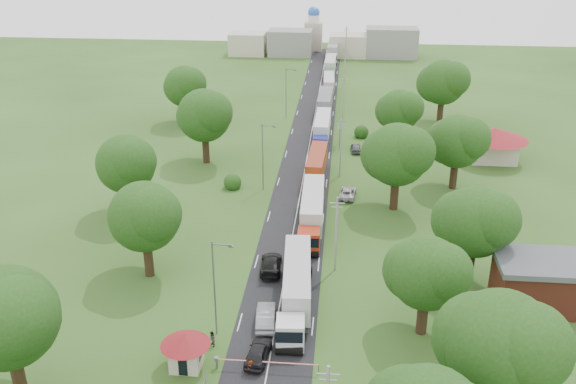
# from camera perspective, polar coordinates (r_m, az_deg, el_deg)

# --- Properties ---
(ground) EXTENTS (260.00, 260.00, 0.00)m
(ground) POSITION_cam_1_polar(r_m,az_deg,el_deg) (79.40, 0.35, -4.18)
(ground) COLOR #284316
(ground) RESTS_ON ground
(road) EXTENTS (8.00, 200.00, 0.04)m
(road) POSITION_cam_1_polar(r_m,az_deg,el_deg) (97.48, 1.37, 1.30)
(road) COLOR black
(road) RESTS_ON ground
(boom_barrier) EXTENTS (9.22, 0.35, 1.18)m
(boom_barrier) POSITION_cam_1_polar(r_m,az_deg,el_deg) (58.18, -3.23, -14.86)
(boom_barrier) COLOR slate
(boom_barrier) RESTS_ON ground
(guard_booth) EXTENTS (4.40, 4.40, 3.45)m
(guard_booth) POSITION_cam_1_polar(r_m,az_deg,el_deg) (58.43, -9.10, -13.40)
(guard_booth) COLOR beige
(guard_booth) RESTS_ON ground
(info_sign) EXTENTS (0.12, 3.10, 4.10)m
(info_sign) POSITION_cam_1_polar(r_m,az_deg,el_deg) (110.35, 4.64, 5.59)
(info_sign) COLOR slate
(info_sign) RESTS_ON ground
(pole_1) EXTENTS (1.60, 0.24, 9.00)m
(pole_1) POSITION_cam_1_polar(r_m,az_deg,el_deg) (70.80, 4.31, -3.65)
(pole_1) COLOR gray
(pole_1) RESTS_ON ground
(pole_2) EXTENTS (1.60, 0.24, 9.00)m
(pole_2) POSITION_cam_1_polar(r_m,az_deg,el_deg) (96.55, 4.70, 3.97)
(pole_2) COLOR gray
(pole_2) RESTS_ON ground
(pole_3) EXTENTS (1.60, 0.24, 9.00)m
(pole_3) POSITION_cam_1_polar(r_m,az_deg,el_deg) (123.29, 4.93, 8.34)
(pole_3) COLOR gray
(pole_3) RESTS_ON ground
(pole_4) EXTENTS (1.60, 0.24, 9.00)m
(pole_4) POSITION_cam_1_polar(r_m,az_deg,el_deg) (150.48, 5.07, 11.14)
(pole_4) COLOR gray
(pole_4) RESTS_ON ground
(pole_5) EXTENTS (1.60, 0.24, 9.00)m
(pole_5) POSITION_cam_1_polar(r_m,az_deg,el_deg) (177.93, 5.17, 13.08)
(pole_5) COLOR gray
(pole_5) RESTS_ON ground
(lamp_0) EXTENTS (2.03, 0.22, 10.00)m
(lamp_0) POSITION_cam_1_polar(r_m,az_deg,el_deg) (60.15, -6.44, -8.13)
(lamp_0) COLOR slate
(lamp_0) RESTS_ON ground
(lamp_1) EXTENTS (2.03, 0.22, 10.00)m
(lamp_1) POSITION_cam_1_polar(r_m,az_deg,el_deg) (91.32, -2.17, 3.44)
(lamp_1) COLOR slate
(lamp_1) RESTS_ON ground
(lamp_2) EXTENTS (2.03, 0.22, 10.00)m
(lamp_2) POSITION_cam_1_polar(r_m,az_deg,el_deg) (124.54, -0.11, 9.00)
(lamp_2) COLOR slate
(lamp_2) RESTS_ON ground
(tree_1) EXTENTS (9.60, 9.60, 12.05)m
(tree_1) POSITION_cam_1_polar(r_m,az_deg,el_deg) (51.07, 18.30, -12.65)
(tree_1) COLOR #382616
(tree_1) RESTS_ON ground
(tree_2) EXTENTS (8.00, 8.00, 10.10)m
(tree_2) POSITION_cam_1_polar(r_m,az_deg,el_deg) (60.89, 12.20, -6.98)
(tree_2) COLOR #382616
(tree_2) RESTS_ON ground
(tree_3) EXTENTS (8.80, 8.80, 11.07)m
(tree_3) POSITION_cam_1_polar(r_m,az_deg,el_deg) (70.32, 16.25, -2.48)
(tree_3) COLOR #382616
(tree_3) RESTS_ON ground
(tree_4) EXTENTS (9.60, 9.60, 12.05)m
(tree_4) POSITION_cam_1_polar(r_m,az_deg,el_deg) (85.58, 9.67, 3.34)
(tree_4) COLOR #382616
(tree_4) RESTS_ON ground
(tree_5) EXTENTS (8.80, 8.80, 11.07)m
(tree_5) POSITION_cam_1_polar(r_m,az_deg,el_deg) (94.40, 14.81, 4.42)
(tree_5) COLOR #382616
(tree_5) RESTS_ON ground
(tree_6) EXTENTS (8.00, 8.00, 10.10)m
(tree_6) POSITION_cam_1_polar(r_m,az_deg,el_deg) (109.80, 9.86, 7.19)
(tree_6) COLOR #382616
(tree_6) RESTS_ON ground
(tree_7) EXTENTS (9.60, 9.60, 12.05)m
(tree_7) POSITION_cam_1_polar(r_m,az_deg,el_deg) (124.93, 13.61, 9.48)
(tree_7) COLOR #382616
(tree_7) RESTS_ON ground
(tree_9) EXTENTS (9.60, 9.60, 12.05)m
(tree_9) POSITION_cam_1_polar(r_m,az_deg,el_deg) (56.04, -23.71, -10.05)
(tree_9) COLOR #382616
(tree_9) RESTS_ON ground
(tree_10) EXTENTS (8.80, 8.80, 11.07)m
(tree_10) POSITION_cam_1_polar(r_m,az_deg,el_deg) (70.32, -12.63, -2.08)
(tree_10) COLOR #382616
(tree_10) RESTS_ON ground
(tree_11) EXTENTS (8.80, 8.80, 11.07)m
(tree_11) POSITION_cam_1_polar(r_m,az_deg,el_deg) (85.54, -14.20, 2.48)
(tree_11) COLOR #382616
(tree_11) RESTS_ON ground
(tree_12) EXTENTS (9.60, 9.60, 12.05)m
(tree_12) POSITION_cam_1_polar(r_m,az_deg,el_deg) (101.91, -7.46, 6.79)
(tree_12) COLOR #382616
(tree_12) RESTS_ON ground
(tree_13) EXTENTS (8.80, 8.80, 11.07)m
(tree_13) POSITION_cam_1_polar(r_m,az_deg,el_deg) (122.64, -9.16, 9.27)
(tree_13) COLOR #382616
(tree_13) RESTS_ON ground
(house_brick) EXTENTS (8.60, 6.60, 5.20)m
(house_brick) POSITION_cam_1_polar(r_m,az_deg,el_deg) (70.32, 21.25, -7.45)
(house_brick) COLOR maroon
(house_brick) RESTS_ON ground
(house_cream) EXTENTS (10.08, 10.08, 5.80)m
(house_cream) POSITION_cam_1_polar(r_m,az_deg,el_deg) (108.10, 17.90, 4.47)
(house_cream) COLOR beige
(house_cream) RESTS_ON ground
(distant_town) EXTENTS (52.00, 8.00, 8.00)m
(distant_town) POSITION_cam_1_polar(r_m,az_deg,el_deg) (183.14, 3.63, 13.05)
(distant_town) COLOR gray
(distant_town) RESTS_ON ground
(church) EXTENTS (5.00, 5.00, 12.30)m
(church) POSITION_cam_1_polar(r_m,az_deg,el_deg) (190.86, 2.28, 14.09)
(church) COLOR beige
(church) RESTS_ON ground
(truck_0) EXTENTS (3.51, 15.81, 4.36)m
(truck_0) POSITION_cam_1_polar(r_m,az_deg,el_deg) (65.41, 0.74, -8.45)
(truck_0) COLOR silver
(truck_0) RESTS_ON ground
(truck_1) EXTENTS (2.95, 15.72, 4.35)m
(truck_1) POSITION_cam_1_polar(r_m,az_deg,el_deg) (81.19, 2.16, -1.72)
(truck_1) COLOR #A72B13
(truck_1) RESTS_ON ground
(truck_2) EXTENTS (2.88, 14.33, 3.96)m
(truck_2) POSITION_cam_1_polar(r_m,az_deg,el_deg) (95.73, 2.54, 2.21)
(truck_2) COLOR yellow
(truck_2) RESTS_ON ground
(truck_3) EXTENTS (2.68, 14.79, 4.10)m
(truck_3) POSITION_cam_1_polar(r_m,az_deg,el_deg) (112.85, 3.05, 5.61)
(truck_3) COLOR navy
(truck_3) RESTS_ON ground
(truck_4) EXTENTS (2.82, 14.98, 4.15)m
(truck_4) POSITION_cam_1_polar(r_m,az_deg,el_deg) (127.71, 3.29, 7.77)
(truck_4) COLOR silver
(truck_4) RESTS_ON ground
(truck_5) EXTENTS (2.68, 13.55, 3.75)m
(truck_5) POSITION_cam_1_polar(r_m,az_deg,el_deg) (143.31, 3.64, 9.44)
(truck_5) COLOR maroon
(truck_5) RESTS_ON ground
(truck_6) EXTENTS (2.56, 14.41, 3.99)m
(truck_6) POSITION_cam_1_polar(r_m,az_deg,el_deg) (160.90, 3.77, 11.06)
(truck_6) COLOR #296F30
(truck_6) RESTS_ON ground
(truck_7) EXTENTS (2.90, 15.46, 4.28)m
(truck_7) POSITION_cam_1_polar(r_m,az_deg,el_deg) (178.66, 4.01, 12.37)
(truck_7) COLOR #B7B7B7
(truck_7) RESTS_ON ground
(car_lane_front) EXTENTS (2.34, 4.81, 1.58)m
(car_lane_front) POSITION_cam_1_polar(r_m,az_deg,el_deg) (59.36, -2.66, -14.06)
(car_lane_front) COLOR black
(car_lane_front) RESTS_ON ground
(car_lane_mid) EXTENTS (2.21, 5.23, 1.68)m
(car_lane_mid) POSITION_cam_1_polar(r_m,az_deg,el_deg) (63.73, -1.99, -11.02)
(car_lane_mid) COLOR gray
(car_lane_mid) RESTS_ON ground
(car_lane_rear) EXTENTS (2.64, 5.80, 1.65)m
(car_lane_rear) POSITION_cam_1_polar(r_m,az_deg,el_deg) (72.35, -1.51, -6.43)
(car_lane_rear) COLOR black
(car_lane_rear) RESTS_ON ground
(car_verge_near) EXTENTS (2.72, 5.02, 1.34)m
(car_verge_near) POSITION_cam_1_polar(r_m,az_deg,el_deg) (90.92, 5.31, -0.06)
(car_verge_near) COLOR #B2B2B2
(car_verge_near) RESTS_ON ground
(car_verge_far) EXTENTS (1.85, 4.10, 1.37)m
(car_verge_far) POSITION_cam_1_polar(r_m,az_deg,el_deg) (108.51, 6.06, 3.93)
(car_verge_far) COLOR #4E5055
(car_verge_far) RESTS_ON ground
(pedestrian_near) EXTENTS (0.71, 0.61, 1.65)m
(pedestrian_near) POSITION_cam_1_polar(r_m,az_deg,el_deg) (57.81, -3.34, -15.24)
(pedestrian_near) COLOR gray
(pedestrian_near) RESTS_ON ground
(pedestrian_booth) EXTENTS (0.93, 0.97, 1.58)m
(pedestrian_booth) POSITION_cam_1_polar(r_m,az_deg,el_deg) (61.23, -6.76, -12.89)
(pedestrian_booth) COLOR gray
(pedestrian_booth) RESTS_ON ground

